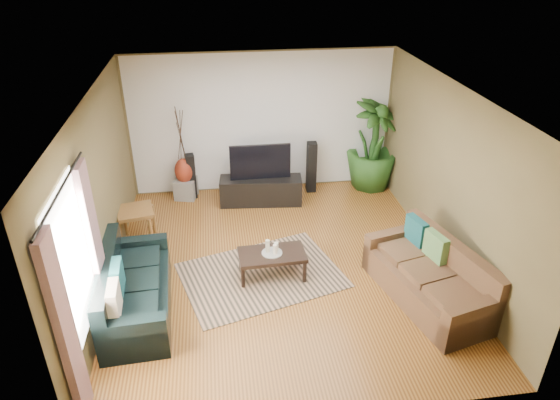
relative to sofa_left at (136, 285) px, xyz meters
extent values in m
plane|color=#9B6428|center=(2.05, 0.74, -0.42)|extent=(5.50, 5.50, 0.00)
plane|color=white|center=(2.05, 0.74, 2.28)|extent=(5.50, 5.50, 0.00)
plane|color=brown|center=(2.05, 3.49, 0.93)|extent=(5.00, 0.00, 5.00)
plane|color=brown|center=(2.05, -2.01, 0.93)|extent=(5.00, 0.00, 5.00)
plane|color=brown|center=(-0.45, 0.74, 0.92)|extent=(0.00, 5.50, 5.50)
plane|color=brown|center=(4.55, 0.74, 0.92)|extent=(0.00, 5.50, 5.50)
plane|color=white|center=(2.05, 3.48, 0.93)|extent=(4.90, 0.00, 4.90)
plane|color=white|center=(-0.43, -0.86, 0.97)|extent=(0.00, 1.80, 1.80)
cube|color=gray|center=(-0.38, -1.61, 0.72)|extent=(0.08, 0.35, 2.20)
cube|color=gray|center=(-0.38, -0.11, 0.72)|extent=(0.08, 0.35, 2.20)
cylinder|color=black|center=(-0.38, -0.86, 1.87)|extent=(0.03, 1.90, 0.03)
cube|color=black|center=(0.00, 0.00, 0.00)|extent=(0.94, 1.99, 0.85)
cube|color=brown|center=(3.94, -0.29, 0.00)|extent=(1.34, 2.12, 0.85)
cube|color=tan|center=(1.72, 0.55, -0.42)|extent=(2.64, 2.19, 0.01)
cube|color=black|center=(1.88, 0.53, -0.23)|extent=(1.00, 0.57, 0.40)
cylinder|color=gray|center=(1.88, 0.53, -0.02)|extent=(0.30, 0.30, 0.01)
cylinder|color=beige|center=(1.82, 0.56, 0.09)|extent=(0.06, 0.06, 0.20)
cylinder|color=white|center=(1.92, 0.49, 0.06)|extent=(0.06, 0.06, 0.15)
cylinder|color=beige|center=(1.95, 0.59, 0.05)|extent=(0.06, 0.06, 0.12)
cube|color=black|center=(1.95, 2.83, -0.17)|extent=(1.56, 0.60, 0.51)
cube|color=black|center=(1.95, 2.85, 0.41)|extent=(1.11, 0.06, 0.66)
cube|color=black|center=(0.66, 3.24, 0.02)|extent=(0.18, 0.20, 0.88)
cube|color=black|center=(2.98, 3.20, 0.08)|extent=(0.19, 0.21, 1.01)
imported|color=#24511B|center=(4.21, 3.24, 0.48)|extent=(1.42, 1.42, 1.81)
cylinder|color=black|center=(4.21, 3.24, -0.29)|extent=(0.33, 0.33, 0.26)
cube|color=gray|center=(0.54, 3.24, -0.23)|extent=(0.47, 0.47, 0.39)
ellipsoid|color=maroon|center=(0.54, 3.24, 0.14)|extent=(0.35, 0.35, 0.49)
cube|color=brown|center=(-0.20, 1.78, -0.13)|extent=(0.65, 0.65, 0.59)
camera|label=1|loc=(1.17, -5.47, 4.11)|focal=32.00mm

